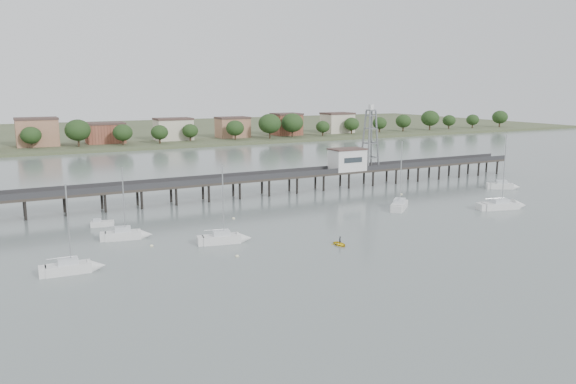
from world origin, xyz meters
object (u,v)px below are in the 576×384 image
(sailboat_a, at_px, (78,267))
(white_tender, at_px, (102,224))
(sailboat_d, at_px, (507,205))
(yellow_dinghy, at_px, (340,245))
(sailboat_f, at_px, (229,239))
(pier, at_px, (251,179))
(lattice_tower, at_px, (370,140))
(sailboat_c, at_px, (400,204))
(sailboat_e, at_px, (506,186))
(sailboat_b, at_px, (130,235))

(sailboat_a, distance_m, white_tender, 24.71)
(sailboat_d, bearing_deg, yellow_dinghy, -156.89)
(sailboat_a, relative_size, sailboat_f, 0.97)
(pier, relative_size, sailboat_f, 11.76)
(yellow_dinghy, bearing_deg, sailboat_f, 145.96)
(lattice_tower, bearing_deg, sailboat_c, -111.67)
(pier, bearing_deg, sailboat_a, -138.12)
(sailboat_e, bearing_deg, sailboat_b, -143.96)
(lattice_tower, distance_m, sailboat_b, 67.58)
(sailboat_a, bearing_deg, sailboat_c, 12.90)
(pier, xyz_separation_m, yellow_dinghy, (-3.53, -41.59, -3.79))
(lattice_tower, height_order, yellow_dinghy, lattice_tower)
(pier, bearing_deg, yellow_dinghy, -94.85)
(pier, height_order, sailboat_f, sailboat_f)
(pier, xyz_separation_m, lattice_tower, (31.50, 0.00, 7.31))
(sailboat_b, bearing_deg, lattice_tower, 30.34)
(lattice_tower, height_order, sailboat_e, lattice_tower)
(sailboat_f, bearing_deg, white_tender, 138.63)
(sailboat_e, relative_size, sailboat_a, 0.94)
(sailboat_e, bearing_deg, sailboat_d, -104.07)
(sailboat_e, distance_m, sailboat_d, 23.04)
(sailboat_e, height_order, sailboat_d, sailboat_d)
(sailboat_c, xyz_separation_m, sailboat_d, (18.05, -10.58, -0.01))
(sailboat_f, relative_size, yellow_dinghy, 4.60)
(sailboat_f, xyz_separation_m, yellow_dinghy, (14.48, -9.17, -0.64))
(lattice_tower, height_order, sailboat_b, lattice_tower)
(sailboat_e, bearing_deg, lattice_tower, 176.37)
(sailboat_a, height_order, sailboat_d, sailboat_d)
(sailboat_c, distance_m, sailboat_a, 63.74)
(sailboat_c, xyz_separation_m, sailboat_a, (-62.55, -12.24, 0.01))
(sailboat_e, distance_m, sailboat_a, 99.12)
(sailboat_b, height_order, sailboat_d, sailboat_d)
(sailboat_e, relative_size, sailboat_f, 0.91)
(sailboat_e, height_order, sailboat_a, sailboat_a)
(sailboat_c, relative_size, sailboat_a, 1.14)
(lattice_tower, relative_size, sailboat_f, 1.21)
(lattice_tower, distance_m, white_tender, 67.35)
(pier, bearing_deg, sailboat_c, -47.94)
(sailboat_a, bearing_deg, sailboat_f, 11.97)
(sailboat_f, bearing_deg, sailboat_b, 154.65)
(white_tender, bearing_deg, sailboat_f, -38.89)
(sailboat_d, height_order, white_tender, sailboat_d)
(lattice_tower, relative_size, sailboat_b, 1.28)
(lattice_tower, xyz_separation_m, sailboat_f, (-49.51, -32.42, -10.46))
(sailboat_a, height_order, white_tender, sailboat_a)
(pier, height_order, white_tender, pier)
(sailboat_f, bearing_deg, sailboat_d, 7.56)
(sailboat_e, distance_m, yellow_dinghy, 64.45)
(yellow_dinghy, bearing_deg, pier, 83.44)
(sailboat_e, relative_size, sailboat_d, 0.74)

